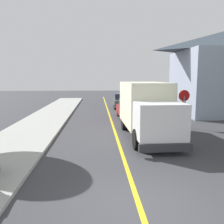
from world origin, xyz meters
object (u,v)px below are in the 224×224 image
parked_car_near (129,109)px  stop_sign (184,101)px  box_truck (146,107)px  parked_car_mid (122,101)px

parked_car_near → stop_sign: bearing=-50.8°
box_truck → parked_car_near: (-0.14, 6.39, -0.97)m
parked_car_near → parked_car_mid: (0.08, 7.38, 0.00)m
parked_car_near → parked_car_mid: 7.38m
box_truck → stop_sign: box_truck is taller
parked_car_near → stop_sign: 5.28m
parked_car_mid → parked_car_near: bearing=-90.6°
parked_car_mid → stop_sign: 11.88m
box_truck → parked_car_near: box_truck is taller
parked_car_mid → stop_sign: bearing=-74.3°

